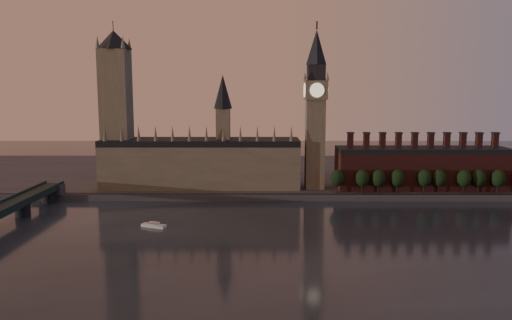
# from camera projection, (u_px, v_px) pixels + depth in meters

# --- Properties ---
(ground) EXTENTS (900.00, 900.00, 0.00)m
(ground) POSITION_uv_depth(u_px,v_px,m) (319.00, 246.00, 220.14)
(ground) COLOR black
(ground) RESTS_ON ground
(north_bank) EXTENTS (900.00, 182.00, 4.00)m
(north_bank) POSITION_uv_depth(u_px,v_px,m) (292.00, 174.00, 396.10)
(north_bank) COLOR #4A4A4F
(north_bank) RESTS_ON ground
(palace_of_westminster) EXTENTS (130.00, 30.30, 74.00)m
(palace_of_westminster) POSITION_uv_depth(u_px,v_px,m) (202.00, 161.00, 331.07)
(palace_of_westminster) COLOR #796F56
(palace_of_westminster) RESTS_ON north_bank
(victoria_tower) EXTENTS (24.00, 24.00, 108.00)m
(victoria_tower) POSITION_uv_depth(u_px,v_px,m) (116.00, 104.00, 326.07)
(victoria_tower) COLOR #796F56
(victoria_tower) RESTS_ON north_bank
(big_ben) EXTENTS (15.00, 15.00, 107.00)m
(big_ben) POSITION_uv_depth(u_px,v_px,m) (315.00, 108.00, 320.94)
(big_ben) COLOR #796F56
(big_ben) RESTS_ON north_bank
(chimney_block) EXTENTS (110.00, 25.00, 37.00)m
(chimney_block) POSITION_uv_depth(u_px,v_px,m) (421.00, 167.00, 326.20)
(chimney_block) COLOR #52221F
(chimney_block) RESTS_ON north_bank
(embankment_tree_0) EXTENTS (8.60, 8.60, 14.88)m
(embankment_tree_0) POSITION_uv_depth(u_px,v_px,m) (337.00, 178.00, 312.15)
(embankment_tree_0) COLOR black
(embankment_tree_0) RESTS_ON north_bank
(embankment_tree_1) EXTENTS (8.60, 8.60, 14.88)m
(embankment_tree_1) POSITION_uv_depth(u_px,v_px,m) (362.00, 178.00, 311.63)
(embankment_tree_1) COLOR black
(embankment_tree_1) RESTS_ON north_bank
(embankment_tree_2) EXTENTS (8.60, 8.60, 14.88)m
(embankment_tree_2) POSITION_uv_depth(u_px,v_px,m) (378.00, 178.00, 311.18)
(embankment_tree_2) COLOR black
(embankment_tree_2) RESTS_ON north_bank
(embankment_tree_3) EXTENTS (8.60, 8.60, 14.88)m
(embankment_tree_3) POSITION_uv_depth(u_px,v_px,m) (397.00, 178.00, 311.25)
(embankment_tree_3) COLOR black
(embankment_tree_3) RESTS_ON north_bank
(embankment_tree_4) EXTENTS (8.60, 8.60, 14.88)m
(embankment_tree_4) POSITION_uv_depth(u_px,v_px,m) (424.00, 178.00, 311.80)
(embankment_tree_4) COLOR black
(embankment_tree_4) RESTS_ON north_bank
(embankment_tree_5) EXTENTS (8.60, 8.60, 14.88)m
(embankment_tree_5) POSITION_uv_depth(u_px,v_px,m) (439.00, 178.00, 312.30)
(embankment_tree_5) COLOR black
(embankment_tree_5) RESTS_ON north_bank
(embankment_tree_6) EXTENTS (8.60, 8.60, 14.88)m
(embankment_tree_6) POSITION_uv_depth(u_px,v_px,m) (464.00, 178.00, 310.68)
(embankment_tree_6) COLOR black
(embankment_tree_6) RESTS_ON north_bank
(embankment_tree_7) EXTENTS (8.60, 8.60, 14.88)m
(embankment_tree_7) POSITION_uv_depth(u_px,v_px,m) (479.00, 178.00, 311.97)
(embankment_tree_7) COLOR black
(embankment_tree_7) RESTS_ON north_bank
(embankment_tree_8) EXTENTS (8.60, 8.60, 14.88)m
(embankment_tree_8) POSITION_uv_depth(u_px,v_px,m) (498.00, 178.00, 310.66)
(embankment_tree_8) COLOR black
(embankment_tree_8) RESTS_ON north_bank
(river_boat) EXTENTS (13.36, 8.14, 2.58)m
(river_boat) POSITION_uv_depth(u_px,v_px,m) (154.00, 225.00, 250.15)
(river_boat) COLOR white
(river_boat) RESTS_ON ground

